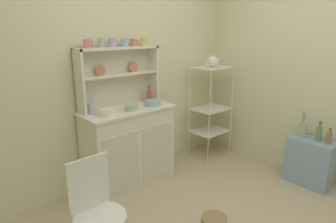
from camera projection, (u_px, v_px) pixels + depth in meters
wall_back at (121, 71)px, 3.12m from camera, size 3.84×0.05×2.50m
wall_right at (335, 73)px, 3.00m from camera, size 0.05×3.84×2.50m
hutch_cabinet at (129, 147)px, 3.09m from camera, size 0.99×0.45×0.89m
hutch_shelf_unit at (118, 72)px, 2.99m from camera, size 0.92×0.18×0.63m
bakers_rack at (211, 102)px, 3.80m from camera, size 0.49×0.37×1.23m
side_shelf_blue at (310, 162)px, 3.19m from camera, size 0.28×0.48×0.53m
wire_chair at (96, 205)px, 1.96m from camera, size 0.36×0.36×0.85m
cup_rose_0 at (88, 44)px, 2.66m from camera, size 0.09×0.08×0.08m
cup_sage_1 at (101, 43)px, 2.75m from camera, size 0.08×0.07×0.09m
cup_lilac_2 at (113, 43)px, 2.84m from camera, size 0.10×0.08×0.09m
cup_sky_3 at (125, 43)px, 2.93m from camera, size 0.09×0.08×0.08m
cup_terracotta_4 at (134, 42)px, 3.00m from camera, size 0.09×0.08×0.08m
cup_gold_5 at (144, 42)px, 3.09m from camera, size 0.08×0.07×0.09m
bowl_mixing_large at (107, 112)px, 2.73m from camera, size 0.15×0.15×0.06m
bowl_floral_medium at (131, 107)px, 2.91m from camera, size 0.14×0.14×0.06m
bowl_cream_small at (153, 103)px, 3.10m from camera, size 0.18×0.18×0.06m
jam_bottle at (150, 96)px, 3.25m from camera, size 0.06×0.06×0.19m
utensil_jar at (92, 108)px, 2.78m from camera, size 0.08×0.08×0.22m
porcelain_teapot at (213, 61)px, 3.65m from camera, size 0.23×0.14×0.16m
flower_vase at (303, 129)px, 3.18m from camera, size 0.09×0.09×0.31m
oil_bottle at (319, 133)px, 3.06m from camera, size 0.06×0.06×0.22m
vinegar_bottle at (329, 137)px, 2.99m from camera, size 0.06×0.06×0.17m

